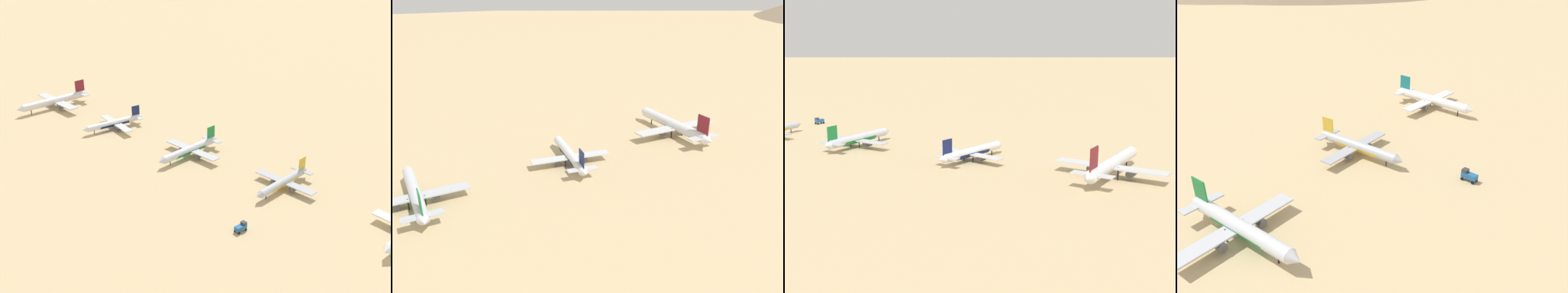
% 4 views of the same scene
% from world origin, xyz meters
% --- Properties ---
extents(ground_plane, '(1800.00, 1800.00, 0.00)m').
position_xyz_m(ground_plane, '(0.00, 0.00, 0.00)').
color(ground_plane, tan).
extents(parked_jet_0, '(54.38, 44.03, 15.72)m').
position_xyz_m(parked_jet_0, '(12.67, -118.73, 5.29)').
color(parked_jet_0, silver).
rests_on(parked_jet_0, ground).
extents(parked_jet_1, '(41.38, 33.79, 11.95)m').
position_xyz_m(parked_jet_1, '(6.34, -58.54, 3.97)').
color(parked_jet_1, silver).
rests_on(parked_jet_1, ground).
extents(parked_jet_2, '(44.38, 35.96, 12.82)m').
position_xyz_m(parked_jet_2, '(0.56, 2.88, 4.27)').
color(parked_jet_2, silver).
rests_on(parked_jet_2, ground).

